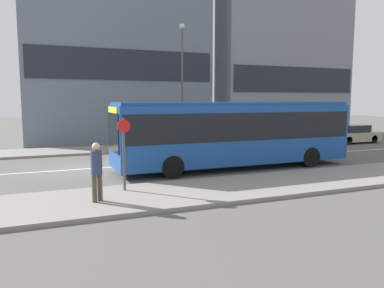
{
  "coord_description": "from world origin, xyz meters",
  "views": [
    {
      "loc": [
        -1.95,
        -17.89,
        3.22
      ],
      "look_at": [
        4.5,
        -2.07,
        1.2
      ],
      "focal_mm": 35.0,
      "sensor_mm": 36.0,
      "label": 1
    }
  ],
  "objects_px": {
    "street_lamp": "(182,74)",
    "bus_stop_sign": "(124,148)",
    "parked_car_1": "(353,134)",
    "pedestrian_near_stop": "(97,168)",
    "city_bus": "(234,130)",
    "parked_car_0": "(298,136)"
  },
  "relations": [
    {
      "from": "city_bus",
      "to": "street_lamp",
      "type": "height_order",
      "value": "street_lamp"
    },
    {
      "from": "street_lamp",
      "to": "parked_car_1",
      "type": "bearing_deg",
      "value": -9.81
    },
    {
      "from": "city_bus",
      "to": "parked_car_0",
      "type": "height_order",
      "value": "city_bus"
    },
    {
      "from": "bus_stop_sign",
      "to": "pedestrian_near_stop",
      "type": "bearing_deg",
      "value": -133.94
    },
    {
      "from": "parked_car_1",
      "to": "street_lamp",
      "type": "height_order",
      "value": "street_lamp"
    },
    {
      "from": "parked_car_1",
      "to": "bus_stop_sign",
      "type": "height_order",
      "value": "bus_stop_sign"
    },
    {
      "from": "city_bus",
      "to": "pedestrian_near_stop",
      "type": "xyz_separation_m",
      "value": [
        -6.95,
        -4.1,
        -0.63
      ]
    },
    {
      "from": "bus_stop_sign",
      "to": "parked_car_0",
      "type": "bearing_deg",
      "value": 32.11
    },
    {
      "from": "parked_car_0",
      "to": "pedestrian_near_stop",
      "type": "relative_size",
      "value": 2.41
    },
    {
      "from": "parked_car_0",
      "to": "parked_car_1",
      "type": "relative_size",
      "value": 1.1
    },
    {
      "from": "parked_car_1",
      "to": "street_lamp",
      "type": "bearing_deg",
      "value": 170.19
    },
    {
      "from": "pedestrian_near_stop",
      "to": "street_lamp",
      "type": "xyz_separation_m",
      "value": [
        7.37,
        12.15,
        3.78
      ]
    },
    {
      "from": "parked_car_0",
      "to": "bus_stop_sign",
      "type": "relative_size",
      "value": 1.76
    },
    {
      "from": "street_lamp",
      "to": "city_bus",
      "type": "bearing_deg",
      "value": -93.02
    },
    {
      "from": "city_bus",
      "to": "bus_stop_sign",
      "type": "relative_size",
      "value": 4.58
    },
    {
      "from": "bus_stop_sign",
      "to": "city_bus",
      "type": "bearing_deg",
      "value": 26.96
    },
    {
      "from": "parked_car_1",
      "to": "pedestrian_near_stop",
      "type": "relative_size",
      "value": 2.19
    },
    {
      "from": "parked_car_0",
      "to": "parked_car_1",
      "type": "height_order",
      "value": "parked_car_0"
    },
    {
      "from": "parked_car_0",
      "to": "bus_stop_sign",
      "type": "height_order",
      "value": "bus_stop_sign"
    },
    {
      "from": "pedestrian_near_stop",
      "to": "bus_stop_sign",
      "type": "xyz_separation_m",
      "value": [
        1.08,
        1.12,
        0.42
      ]
    },
    {
      "from": "city_bus",
      "to": "parked_car_1",
      "type": "relative_size",
      "value": 2.87
    },
    {
      "from": "street_lamp",
      "to": "bus_stop_sign",
      "type": "bearing_deg",
      "value": -119.71
    }
  ]
}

